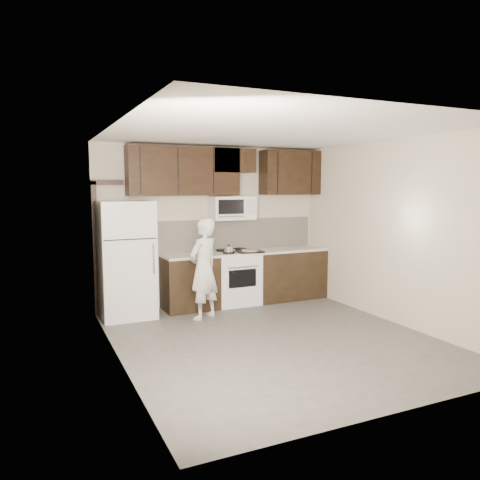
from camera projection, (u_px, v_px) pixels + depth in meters
floor at (274, 339)px, 6.21m from camera, size 4.50×4.50×0.00m
back_wall at (212, 225)px, 8.08m from camera, size 4.00×0.00×4.00m
ceiling at (276, 132)px, 5.90m from camera, size 4.50×4.50×0.00m
counter_run at (251, 276)px, 8.16m from camera, size 2.95×0.64×0.91m
stove at (235, 278)px, 8.03m from camera, size 0.76×0.66×0.94m
backsplash at (238, 234)px, 8.30m from camera, size 2.90×0.02×0.54m
upper_cabinets at (227, 171)px, 7.91m from camera, size 3.48×0.35×0.78m
microwave at (232, 208)px, 8.00m from camera, size 0.76×0.42×0.40m
refrigerator at (126, 260)px, 7.17m from camera, size 0.80×0.76×1.80m
door_trim at (98, 236)px, 7.27m from camera, size 0.50×0.08×2.12m
saucepan at (229, 250)px, 7.76m from camera, size 0.28×0.16×0.15m
baking_tray at (250, 252)px, 7.90m from camera, size 0.45×0.35×0.02m
pizza at (250, 250)px, 7.90m from camera, size 0.31×0.31×0.02m
person at (204, 268)px, 7.10m from camera, size 0.68×0.60×1.55m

